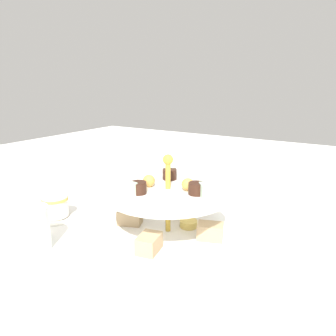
{
  "coord_description": "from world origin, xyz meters",
  "views": [
    {
      "loc": [
        -0.49,
        -0.3,
        0.3
      ],
      "look_at": [
        0.0,
        0.0,
        0.14
      ],
      "focal_mm": 33.91,
      "sensor_mm": 36.0,
      "label": 1
    }
  ],
  "objects_px": {
    "teacup_with_saucer": "(56,208)",
    "water_glass_short_left": "(31,229)",
    "tiered_serving_stand": "(168,214)",
    "butter_knife_right": "(121,190)",
    "water_glass_tall_right": "(227,179)"
  },
  "relations": [
    {
      "from": "teacup_with_saucer",
      "to": "water_glass_short_left",
      "type": "bearing_deg",
      "value": -146.07
    },
    {
      "from": "tiered_serving_stand",
      "to": "butter_knife_right",
      "type": "bearing_deg",
      "value": 57.64
    },
    {
      "from": "water_glass_short_left",
      "to": "teacup_with_saucer",
      "type": "distance_m",
      "value": 0.14
    },
    {
      "from": "water_glass_short_left",
      "to": "butter_knife_right",
      "type": "bearing_deg",
      "value": 12.46
    },
    {
      "from": "tiered_serving_stand",
      "to": "butter_knife_right",
      "type": "relative_size",
      "value": 1.75
    },
    {
      "from": "teacup_with_saucer",
      "to": "tiered_serving_stand",
      "type": "bearing_deg",
      "value": -76.54
    },
    {
      "from": "water_glass_tall_right",
      "to": "butter_knife_right",
      "type": "xyz_separation_m",
      "value": [
        -0.09,
        0.28,
        -0.06
      ]
    },
    {
      "from": "water_glass_short_left",
      "to": "butter_knife_right",
      "type": "relative_size",
      "value": 0.48
    },
    {
      "from": "tiered_serving_stand",
      "to": "water_glass_short_left",
      "type": "distance_m",
      "value": 0.25
    },
    {
      "from": "tiered_serving_stand",
      "to": "water_glass_tall_right",
      "type": "distance_m",
      "value": 0.25
    },
    {
      "from": "teacup_with_saucer",
      "to": "butter_knife_right",
      "type": "bearing_deg",
      "value": -0.69
    },
    {
      "from": "water_glass_tall_right",
      "to": "butter_knife_right",
      "type": "bearing_deg",
      "value": 107.7
    },
    {
      "from": "water_glass_tall_right",
      "to": "water_glass_short_left",
      "type": "relative_size",
      "value": 1.39
    },
    {
      "from": "water_glass_tall_right",
      "to": "teacup_with_saucer",
      "type": "distance_m",
      "value": 0.42
    },
    {
      "from": "butter_knife_right",
      "to": "water_glass_short_left",
      "type": "bearing_deg",
      "value": 41.45
    }
  ]
}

